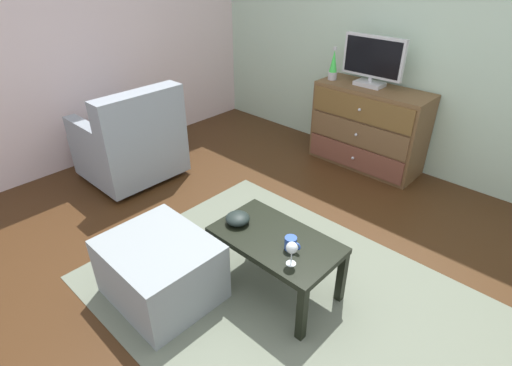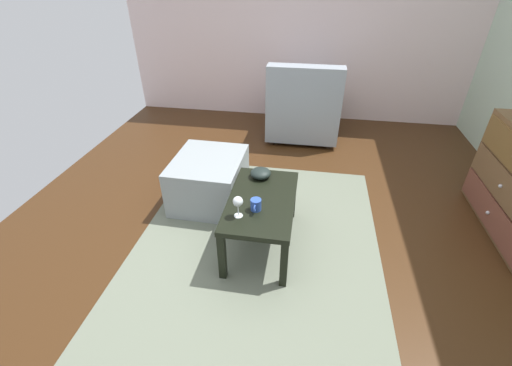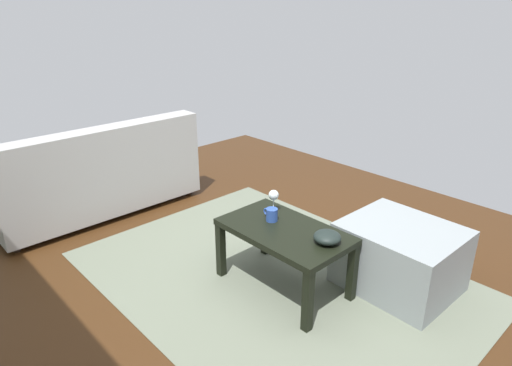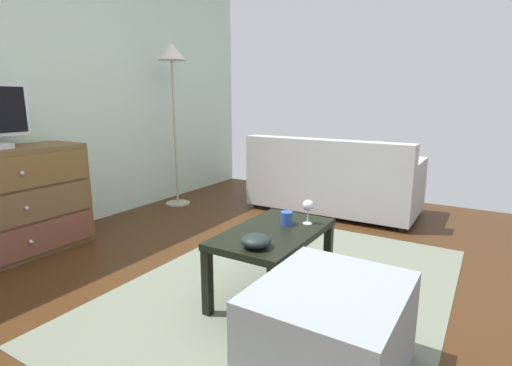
% 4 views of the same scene
% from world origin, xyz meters
% --- Properties ---
extents(ground_plane, '(5.94, 4.86, 0.05)m').
position_xyz_m(ground_plane, '(0.00, 0.00, -0.03)').
color(ground_plane, '#3E2511').
extents(wall_accent_rear, '(5.94, 0.12, 2.76)m').
position_xyz_m(wall_accent_rear, '(0.00, 2.19, 1.38)').
color(wall_accent_rear, '#B6D0B8').
rests_on(wall_accent_rear, ground_plane).
extents(area_rug, '(2.60, 1.90, 0.01)m').
position_xyz_m(area_rug, '(0.20, -0.20, 0.00)').
color(area_rug, slate).
rests_on(area_rug, ground_plane).
extents(dresser, '(1.14, 0.49, 0.85)m').
position_xyz_m(dresser, '(-0.41, 1.88, 0.42)').
color(dresser, brown).
rests_on(dresser, ground_plane).
extents(coffee_table, '(0.83, 0.48, 0.43)m').
position_xyz_m(coffee_table, '(0.08, -0.17, 0.37)').
color(coffee_table, black).
rests_on(coffee_table, ground_plane).
extents(wine_glass, '(0.07, 0.07, 0.16)m').
position_xyz_m(wine_glass, '(0.30, -0.29, 0.55)').
color(wine_glass, silver).
rests_on(wine_glass, coffee_table).
extents(mug, '(0.11, 0.08, 0.08)m').
position_xyz_m(mug, '(0.22, -0.19, 0.48)').
color(mug, '#2C4EA5').
rests_on(mug, coffee_table).
extents(bowl_decorative, '(0.16, 0.16, 0.07)m').
position_xyz_m(bowl_decorative, '(-0.21, -0.22, 0.47)').
color(bowl_decorative, black).
rests_on(bowl_decorative, coffee_table).
extents(couch_large, '(0.85, 1.74, 0.81)m').
position_xyz_m(couch_large, '(2.06, 0.19, 0.32)').
color(couch_large, '#332319').
rests_on(couch_large, ground_plane).
extents(ottoman, '(0.71, 0.61, 0.43)m').
position_xyz_m(ottoman, '(-0.43, -0.73, 0.22)').
color(ottoman, gray).
rests_on(ottoman, ground_plane).
extents(standing_lamp, '(0.32, 0.32, 1.80)m').
position_xyz_m(standing_lamp, '(1.41, 1.83, 1.54)').
color(standing_lamp, '#A59E8C').
rests_on(standing_lamp, ground_plane).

